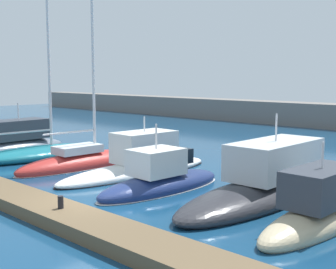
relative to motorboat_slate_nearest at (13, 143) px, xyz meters
The scene contains 10 objects.
ground_plane 14.82m from the motorboat_slate_nearest, 16.66° to the right, with size 120.00×120.00×0.00m, color navy.
dock_pier 15.31m from the motorboat_slate_nearest, 22.04° to the right, with size 32.92×1.77×0.47m, color brown.
motorboat_slate_nearest is the anchor object (origin of this frame).
sailboat_teal_second 2.99m from the motorboat_slate_nearest, ahead, with size 3.37×8.81×15.02m.
sailboat_red_third 7.17m from the motorboat_slate_nearest, ahead, with size 2.28×8.35×18.19m.
motorboat_white_fourth 10.80m from the motorboat_slate_nearest, ahead, with size 2.67×9.73×3.29m.
motorboat_navy_fifth 13.97m from the motorboat_slate_nearest, ahead, with size 2.32×7.00×3.34m.
motorboat_charcoal_sixth 18.12m from the motorboat_slate_nearest, ahead, with size 3.05×10.32×3.88m.
motorboat_sand_seventh 21.24m from the motorboat_slate_nearest, ahead, with size 1.89×7.38×3.29m.
dock_bollard 15.64m from the motorboat_slate_nearest, 21.54° to the right, with size 0.20×0.20×0.44m, color black.
Camera 1 is at (13.75, -9.98, 5.03)m, focal length 48.90 mm.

